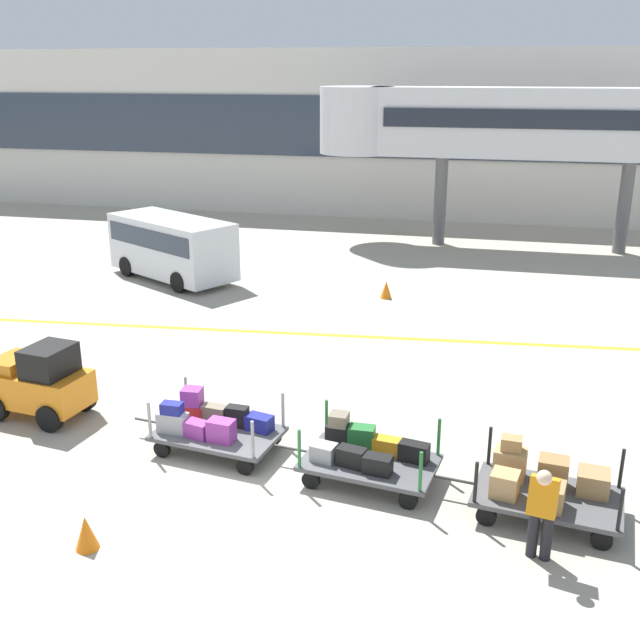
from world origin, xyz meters
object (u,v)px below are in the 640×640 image
(shuttle_van, at_px, (172,244))
(baggage_handler, at_px, (542,509))
(baggage_cart_lead, at_px, (212,425))
(safety_cone_near, at_px, (86,533))
(safety_cone_far, at_px, (386,290))
(baggage_cart_middle, at_px, (366,454))
(baggage_tug, at_px, (39,382))
(baggage_cart_tail, at_px, (543,485))

(shuttle_van, bearing_deg, baggage_handler, -49.01)
(baggage_cart_lead, height_order, shuttle_van, shuttle_van)
(safety_cone_near, distance_m, safety_cone_far, 14.19)
(baggage_cart_middle, height_order, baggage_handler, baggage_handler)
(safety_cone_near, bearing_deg, baggage_handler, 10.79)
(baggage_cart_middle, bearing_deg, baggage_tug, 172.06)
(baggage_cart_middle, xyz_separation_m, safety_cone_far, (-1.25, 10.99, -0.21))
(baggage_cart_lead, xyz_separation_m, safety_cone_far, (1.76, 10.59, -0.23))
(baggage_cart_lead, height_order, baggage_cart_middle, same)
(shuttle_van, xyz_separation_m, safety_cone_far, (7.47, -0.62, -0.96))
(baggage_handler, distance_m, safety_cone_far, 13.38)
(baggage_cart_lead, height_order, safety_cone_far, baggage_cart_lead)
(baggage_cart_tail, height_order, baggage_handler, baggage_handler)
(baggage_cart_lead, xyz_separation_m, baggage_cart_tail, (5.99, -0.84, 0.02))
(baggage_tug, bearing_deg, safety_cone_far, 60.14)
(baggage_tug, xyz_separation_m, shuttle_van, (-1.71, 10.64, 0.48))
(baggage_cart_lead, distance_m, baggage_cart_middle, 3.04)
(baggage_cart_middle, relative_size, safety_cone_near, 5.59)
(safety_cone_near, bearing_deg, safety_cone_far, 79.93)
(baggage_tug, height_order, safety_cone_near, baggage_tug)
(baggage_handler, bearing_deg, baggage_cart_tail, 85.18)
(baggage_tug, distance_m, safety_cone_far, 11.56)
(baggage_cart_tail, bearing_deg, baggage_tug, 171.92)
(baggage_cart_middle, xyz_separation_m, safety_cone_near, (-3.73, -2.98, -0.21))
(baggage_tug, height_order, baggage_cart_lead, baggage_tug)
(baggage_cart_tail, bearing_deg, safety_cone_near, -159.30)
(baggage_handler, bearing_deg, safety_cone_far, 107.97)
(baggage_tug, distance_m, baggage_cart_middle, 7.08)
(baggage_cart_lead, bearing_deg, safety_cone_far, 80.58)
(baggage_tug, relative_size, baggage_cart_lead, 0.73)
(baggage_cart_lead, height_order, safety_cone_near, baggage_cart_lead)
(baggage_cart_lead, bearing_deg, shuttle_van, 116.98)
(baggage_cart_lead, distance_m, shuttle_van, 12.61)
(baggage_handler, bearing_deg, baggage_cart_middle, 149.13)
(baggage_tug, relative_size, baggage_cart_middle, 0.73)
(baggage_cart_middle, distance_m, baggage_handler, 3.37)
(safety_cone_far, bearing_deg, baggage_cart_tail, -69.69)
(baggage_cart_middle, distance_m, safety_cone_near, 4.78)
(baggage_tug, xyz_separation_m, baggage_cart_lead, (3.99, -0.57, -0.25))
(baggage_tug, distance_m, baggage_cart_tail, 10.09)
(shuttle_van, bearing_deg, safety_cone_far, -4.77)
(baggage_cart_middle, bearing_deg, safety_cone_far, 96.50)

